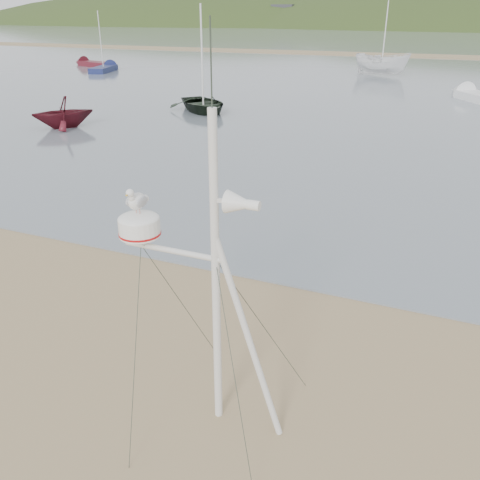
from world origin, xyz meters
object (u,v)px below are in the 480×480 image
at_px(boat_white, 384,45).
at_px(dinghy_red_far, 88,63).
at_px(mast_rig, 211,342).
at_px(boat_dark, 202,73).
at_px(sailboat_white_near, 471,95).
at_px(sailboat_blue_near, 108,68).
at_px(boat_red, 61,98).

bearing_deg(boat_white, dinghy_red_far, 110.63).
relative_size(mast_rig, boat_dark, 1.22).
height_order(mast_rig, sailboat_white_near, sailboat_white_near).
bearing_deg(boat_white, sailboat_blue_near, 118.24).
xyz_separation_m(dinghy_red_far, sailboat_blue_near, (5.00, -3.05, 0.01)).
xyz_separation_m(boat_dark, sailboat_blue_near, (-19.32, 17.16, -1.95)).
bearing_deg(dinghy_red_far, sailboat_white_near, -12.74).
bearing_deg(boat_white, sailboat_white_near, -131.80).
height_order(boat_dark, boat_white, boat_white).
xyz_separation_m(dinghy_red_far, sailboat_white_near, (38.74, -8.76, 0.01)).
bearing_deg(sailboat_blue_near, dinghy_red_far, 148.63).
relative_size(mast_rig, sailboat_blue_near, 0.88).
xyz_separation_m(mast_rig, sailboat_white_near, (3.22, 33.38, -1.00)).
height_order(boat_dark, dinghy_red_far, boat_dark).
bearing_deg(boat_red, boat_dark, 96.34).
bearing_deg(dinghy_red_far, boat_white, 5.74).
distance_m(mast_rig, boat_dark, 24.65).
height_order(boat_red, sailboat_blue_near, sailboat_blue_near).
bearing_deg(boat_dark, mast_rig, -111.50).
bearing_deg(sailboat_blue_near, sailboat_white_near, -9.60).
xyz_separation_m(boat_red, boat_white, (11.12, 30.04, 1.18)).
bearing_deg(sailboat_blue_near, boat_white, 13.35).
distance_m(mast_rig, boat_white, 45.50).
bearing_deg(boat_red, mast_rig, -3.95).
relative_size(boat_red, boat_white, 0.56).
height_order(boat_dark, sailboat_white_near, sailboat_white_near).
height_order(boat_white, sailboat_blue_near, sailboat_blue_near).
bearing_deg(boat_white, boat_dark, 179.04).
bearing_deg(sailboat_white_near, boat_dark, -141.55).
xyz_separation_m(boat_red, sailboat_blue_near, (-14.82, 23.88, -1.21)).
height_order(boat_dark, sailboat_blue_near, sailboat_blue_near).
relative_size(boat_white, sailboat_blue_near, 0.86).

